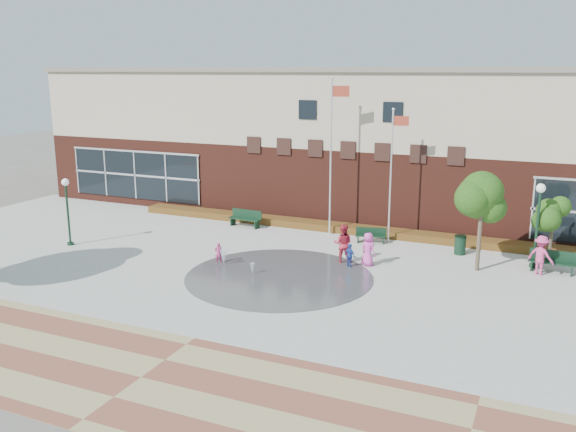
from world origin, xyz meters
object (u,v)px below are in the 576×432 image
at_px(flagpole_right, 392,169).
at_px(flagpole_left, 332,149).
at_px(trash_can, 460,245).
at_px(child_splash, 219,253).
at_px(bench_left, 245,222).

bearing_deg(flagpole_right, flagpole_left, 165.55).
xyz_separation_m(flagpole_right, trash_can, (3.81, -0.71, -3.50)).
bearing_deg(trash_can, flagpole_right, 169.39).
height_order(flagpole_right, child_splash, flagpole_right).
relative_size(trash_can, child_splash, 0.94).
bearing_deg(trash_can, bench_left, 177.64).
distance_m(flagpole_right, child_splash, 10.10).
bearing_deg(child_splash, flagpole_right, -163.27).
distance_m(flagpole_left, bench_left, 6.89).
bearing_deg(trash_can, child_splash, -149.18).
bearing_deg(flagpole_left, flagpole_right, -16.76).
height_order(flagpole_right, bench_left, flagpole_right).
relative_size(bench_left, child_splash, 1.97).
bearing_deg(child_splash, flagpole_left, -143.47).
distance_m(flagpole_left, child_splash, 8.86).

